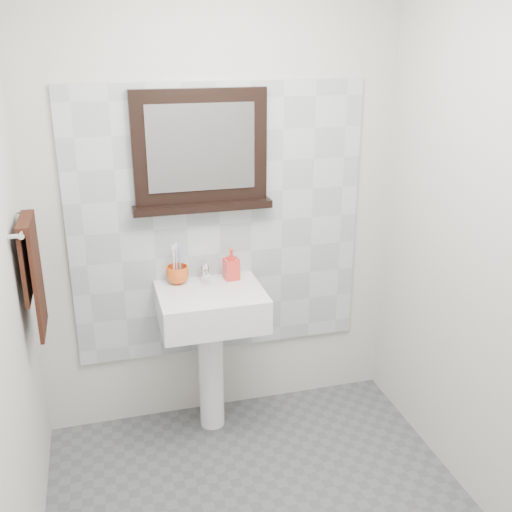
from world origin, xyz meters
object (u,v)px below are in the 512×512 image
at_px(framed_mirror, 201,153).
at_px(hand_towel, 32,267).
at_px(pedestal_sink, 211,322).
at_px(toothbrush_cup, 177,275).
at_px(soap_dispenser, 231,264).

bearing_deg(framed_mirror, hand_towel, -158.87).
distance_m(framed_mirror, hand_towel, 1.00).
height_order(pedestal_sink, toothbrush_cup, pedestal_sink).
height_order(pedestal_sink, soap_dispenser, soap_dispenser).
height_order(toothbrush_cup, soap_dispenser, soap_dispenser).
bearing_deg(hand_towel, soap_dispenser, 14.92).
relative_size(framed_mirror, hand_towel, 1.33).
xyz_separation_m(toothbrush_cup, framed_mirror, (0.15, 0.05, 0.64)).
bearing_deg(soap_dispenser, hand_towel, -170.48).
relative_size(toothbrush_cup, soap_dispenser, 0.72).
distance_m(pedestal_sink, toothbrush_cup, 0.31).
relative_size(toothbrush_cup, hand_towel, 0.23).
height_order(toothbrush_cup, framed_mirror, framed_mirror).
bearing_deg(toothbrush_cup, hand_towel, -157.95).
bearing_deg(toothbrush_cup, pedestal_sink, -43.00).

